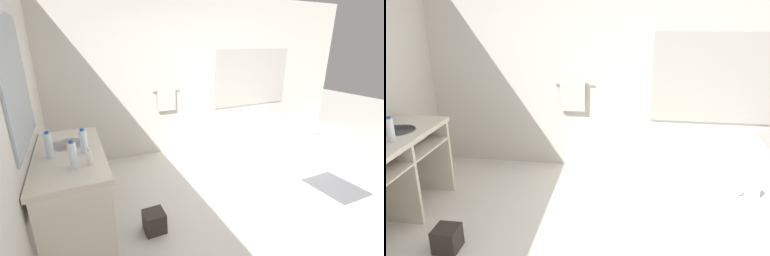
{
  "view_description": "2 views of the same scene",
  "coord_description": "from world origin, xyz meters",
  "views": [
    {
      "loc": [
        -1.77,
        -1.99,
        1.94
      ],
      "look_at": [
        -0.28,
        1.16,
        0.75
      ],
      "focal_mm": 24.0,
      "sensor_mm": 36.0,
      "label": 1
    },
    {
      "loc": [
        0.39,
        -2.44,
        2.18
      ],
      "look_at": [
        -0.08,
        1.06,
        0.93
      ],
      "focal_mm": 35.0,
      "sensor_mm": 36.0,
      "label": 2
    }
  ],
  "objects": [
    {
      "name": "water_bottle_2",
      "position": [
        -1.73,
        0.51,
        1.03
      ],
      "size": [
        0.07,
        0.07,
        0.24
      ],
      "color": "white",
      "rests_on": "vanity_counter"
    },
    {
      "name": "vanity_counter",
      "position": [
        -1.87,
        0.61,
        0.67
      ],
      "size": [
        0.62,
        1.44,
        0.92
      ],
      "color": "beige",
      "rests_on": "ground_plane"
    },
    {
      "name": "waste_bin",
      "position": [
        -1.16,
        0.23,
        0.11
      ],
      "size": [
        0.22,
        0.22,
        0.23
      ],
      "color": "#2D2823",
      "rests_on": "ground_plane"
    },
    {
      "name": "bathtub",
      "position": [
        1.53,
        1.35,
        0.3
      ],
      "size": [
        0.95,
        1.69,
        0.66
      ],
      "color": "white",
      "rests_on": "ground_plane"
    },
    {
      "name": "wall_back_with_blinds",
      "position": [
        0.05,
        2.23,
        1.34
      ],
      "size": [
        7.4,
        0.13,
        2.7
      ],
      "color": "silver",
      "rests_on": "ground_plane"
    }
  ]
}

